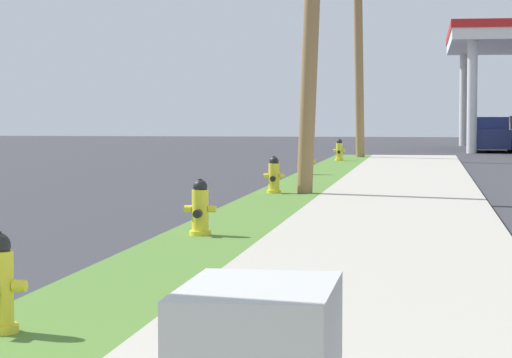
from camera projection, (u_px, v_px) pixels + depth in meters
The scene contains 6 objects.
fire_hydrant_second at pixel (200, 211), 14.85m from camera, with size 0.42×0.38×0.74m.
fire_hydrant_third at pixel (274, 177), 22.75m from camera, with size 0.42×0.37×0.74m.
fire_hydrant_fourth at pixel (308, 162), 29.75m from camera, with size 0.42×0.37×0.74m.
fire_hydrant_fifth at pixel (339, 151), 38.48m from camera, with size 0.42×0.38×0.74m.
utility_pole_background at pixel (359, 44), 41.18m from camera, with size 0.49×1.64×8.09m.
car_navy_by_near_pump at pixel (491, 136), 50.99m from camera, with size 2.20×4.61×1.57m.
Camera 1 is at (3.49, -4.10, 1.72)m, focal length 79.28 mm.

